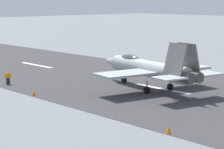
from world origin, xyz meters
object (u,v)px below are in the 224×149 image
at_px(marker_cone_near, 169,130).
at_px(fighter_jet, 149,68).
at_px(crew_person, 8,78).
at_px(marker_cone_mid, 34,93).

bearing_deg(marker_cone_near, fighter_jet, -41.49).
bearing_deg(fighter_jet, crew_person, 37.29).
height_order(crew_person, marker_cone_near, crew_person).
relative_size(marker_cone_near, marker_cone_mid, 1.00).
height_order(fighter_jet, crew_person, fighter_jet).
bearing_deg(crew_person, marker_cone_mid, 169.91).
distance_m(marker_cone_near, marker_cone_mid, 18.36).
distance_m(crew_person, marker_cone_mid, 7.80).
bearing_deg(fighter_jet, marker_cone_mid, 64.24).
height_order(marker_cone_near, marker_cone_mid, same).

